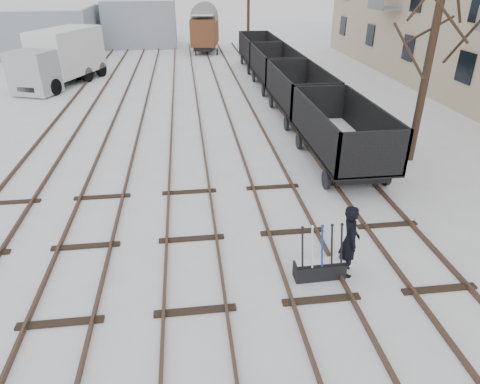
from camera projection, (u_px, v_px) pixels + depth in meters
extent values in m
plane|color=white|center=(195.00, 312.00, 9.87)|extent=(120.00, 120.00, 0.00)
cube|color=black|center=(51.00, 126.00, 21.39)|extent=(0.07, 52.00, 0.15)
cube|color=black|center=(81.00, 125.00, 21.56)|extent=(0.07, 52.00, 0.15)
cube|color=black|center=(112.00, 123.00, 21.73)|extent=(0.07, 52.00, 0.15)
cube|color=black|center=(141.00, 122.00, 21.89)|extent=(0.07, 52.00, 0.15)
cube|color=black|center=(79.00, 268.00, 11.28)|extent=(1.90, 0.20, 0.08)
cube|color=black|center=(172.00, 121.00, 22.07)|extent=(0.07, 52.00, 0.15)
cube|color=black|center=(200.00, 120.00, 22.23)|extent=(0.07, 52.00, 0.15)
cube|color=black|center=(193.00, 259.00, 11.62)|extent=(1.90, 0.20, 0.08)
cube|color=black|center=(230.00, 119.00, 22.41)|extent=(0.07, 52.00, 0.15)
cube|color=black|center=(257.00, 118.00, 22.57)|extent=(0.07, 52.00, 0.15)
cube|color=black|center=(300.00, 251.00, 11.96)|extent=(1.90, 0.20, 0.08)
cube|color=black|center=(285.00, 117.00, 22.75)|extent=(0.07, 52.00, 0.15)
cube|color=black|center=(312.00, 116.00, 22.91)|extent=(0.07, 52.00, 0.15)
cube|color=black|center=(402.00, 243.00, 12.30)|extent=(1.90, 0.20, 0.08)
cube|color=gray|center=(38.00, 31.00, 39.15)|extent=(10.00, 8.00, 4.00)
cube|color=white|center=(33.00, 7.00, 38.20)|extent=(9.80, 7.84, 0.10)
cube|color=gray|center=(141.00, 23.00, 43.59)|extent=(7.00, 6.00, 4.40)
cube|color=black|center=(319.00, 270.00, 10.90)|extent=(1.31, 0.45, 0.44)
cube|color=black|center=(320.00, 262.00, 10.78)|extent=(1.31, 0.33, 0.06)
cube|color=white|center=(320.00, 261.00, 10.77)|extent=(1.25, 0.28, 0.03)
cylinder|color=black|center=(302.00, 248.00, 10.49)|extent=(0.06, 0.32, 1.08)
cylinder|color=silver|center=(312.00, 247.00, 10.53)|extent=(0.06, 0.32, 1.08)
cylinder|color=#0B3593|center=(322.00, 246.00, 10.56)|extent=(0.06, 0.32, 1.08)
cylinder|color=black|center=(332.00, 245.00, 10.59)|extent=(0.06, 0.32, 1.08)
cylinder|color=black|center=(341.00, 245.00, 10.62)|extent=(0.06, 0.32, 1.08)
imported|color=black|center=(350.00, 241.00, 10.72)|extent=(0.60, 0.79, 1.97)
cube|color=black|center=(339.00, 150.00, 16.98)|extent=(1.95, 5.38, 0.41)
cube|color=black|center=(340.00, 145.00, 16.89)|extent=(2.44, 6.11, 0.12)
cube|color=black|center=(312.00, 127.00, 16.38)|extent=(0.10, 6.11, 1.63)
cube|color=black|center=(371.00, 124.00, 16.64)|extent=(0.10, 6.11, 1.63)
cube|color=white|center=(340.00, 143.00, 16.84)|extent=(2.20, 5.86, 0.06)
cylinder|color=black|center=(326.00, 180.00, 15.28)|extent=(0.12, 0.71, 0.71)
cylinder|color=black|center=(348.00, 139.00, 18.97)|extent=(0.12, 0.71, 0.71)
cube|color=black|center=(299.00, 105.00, 22.61)|extent=(1.95, 5.38, 0.41)
cube|color=black|center=(299.00, 101.00, 22.52)|extent=(2.44, 6.11, 0.12)
cube|color=black|center=(278.00, 86.00, 22.01)|extent=(0.10, 6.11, 1.63)
cube|color=black|center=(322.00, 85.00, 22.27)|extent=(0.10, 6.11, 1.63)
cube|color=white|center=(299.00, 99.00, 22.47)|extent=(2.20, 5.86, 0.06)
cylinder|color=black|center=(286.00, 123.00, 20.91)|extent=(0.12, 0.71, 0.71)
cylinder|color=black|center=(309.00, 100.00, 24.60)|extent=(0.12, 0.71, 0.71)
cube|color=black|center=(275.00, 78.00, 28.24)|extent=(1.95, 5.38, 0.41)
cube|color=black|center=(275.00, 75.00, 28.15)|extent=(2.44, 6.11, 0.12)
cube|color=black|center=(258.00, 63.00, 27.64)|extent=(0.10, 6.11, 1.63)
cube|color=black|center=(293.00, 62.00, 27.90)|extent=(0.10, 6.11, 1.63)
cube|color=white|center=(275.00, 73.00, 28.10)|extent=(2.20, 5.86, 0.06)
cylinder|color=black|center=(263.00, 91.00, 26.54)|extent=(0.12, 0.71, 0.71)
cylinder|color=black|center=(285.00, 76.00, 30.23)|extent=(0.12, 0.71, 0.71)
cube|color=black|center=(259.00, 60.00, 33.87)|extent=(1.95, 5.38, 0.41)
cube|color=black|center=(259.00, 57.00, 33.78)|extent=(2.44, 6.11, 0.12)
cube|color=black|center=(244.00, 47.00, 33.27)|extent=(0.10, 6.11, 1.63)
cube|color=black|center=(274.00, 46.00, 33.53)|extent=(0.10, 6.11, 1.63)
cube|color=white|center=(259.00, 56.00, 33.73)|extent=(2.20, 5.86, 0.06)
cylinder|color=black|center=(248.00, 69.00, 32.17)|extent=(0.12, 0.71, 0.71)
cylinder|color=black|center=(268.00, 59.00, 35.86)|extent=(0.12, 0.71, 0.71)
cube|color=black|center=(205.00, 46.00, 40.54)|extent=(2.40, 4.22, 0.36)
cube|color=#533019|center=(205.00, 31.00, 39.91)|extent=(2.92, 4.83, 2.35)
cube|color=white|center=(204.00, 14.00, 39.22)|extent=(2.67, 4.57, 0.04)
cylinder|color=black|center=(196.00, 52.00, 39.28)|extent=(0.11, 0.63, 0.63)
cylinder|color=black|center=(215.00, 46.00, 42.05)|extent=(0.11, 0.63, 0.63)
cube|color=black|center=(64.00, 76.00, 29.20)|extent=(4.01, 7.70, 0.31)
cube|color=#9FA4A8|center=(51.00, 73.00, 26.30)|extent=(3.04, 2.81, 2.56)
cube|color=silver|center=(63.00, 51.00, 29.24)|extent=(4.34, 5.90, 2.87)
cube|color=white|center=(59.00, 29.00, 28.56)|extent=(4.26, 5.79, 0.04)
cylinder|color=black|center=(36.00, 87.00, 26.75)|extent=(0.31, 1.03, 1.03)
cylinder|color=black|center=(89.00, 68.00, 31.88)|extent=(0.31, 1.03, 1.03)
cube|color=silver|center=(68.00, 62.00, 31.23)|extent=(3.61, 4.98, 1.87)
cube|color=white|center=(66.00, 48.00, 30.79)|extent=(3.52, 4.86, 0.04)
cylinder|color=black|center=(51.00, 76.00, 30.16)|extent=(0.23, 0.73, 0.73)
cylinder|color=black|center=(86.00, 67.00, 32.93)|extent=(0.23, 0.73, 0.73)
cylinder|color=black|center=(424.00, 83.00, 16.36)|extent=(0.30, 0.30, 6.32)
cylinder|color=black|center=(151.00, 12.00, 44.57)|extent=(0.30, 0.30, 6.22)
cylinder|color=black|center=(248.00, 9.00, 43.04)|extent=(0.30, 0.30, 6.94)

